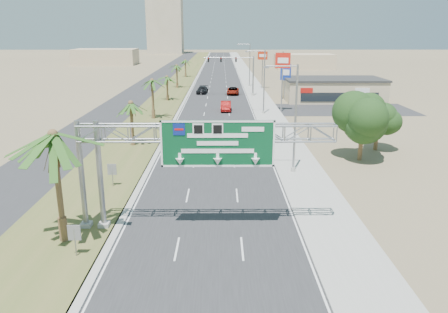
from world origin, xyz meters
The scene contains 30 objects.
road centered at (0.00, 110.00, 0.01)m, with size 12.00×300.00×0.02m, color #28282B.
sidewalk_right centered at (8.50, 110.00, 0.05)m, with size 4.00×300.00×0.10m, color #9E9B93.
median_grass centered at (-10.00, 110.00, 0.06)m, with size 7.00×300.00×0.12m, color #4F5A27.
opposing_road centered at (-17.00, 110.00, 0.01)m, with size 8.00×300.00×0.02m, color #28282B.
sign_gantry centered at (-1.06, 9.93, 6.06)m, with size 16.75×1.24×7.50m.
palm_near centered at (-9.20, 8.00, 6.93)m, with size 5.70×5.70×8.35m.
palm_row_b centered at (-9.50, 32.00, 4.90)m, with size 3.99×3.99×5.95m.
palm_row_c centered at (-9.50, 48.00, 5.66)m, with size 3.99×3.99×6.75m.
palm_row_d centered at (-9.50, 66.00, 4.42)m, with size 3.99×3.99×5.45m.
palm_row_e centered at (-9.50, 85.00, 5.09)m, with size 3.99×3.99×6.15m.
palm_row_f centered at (-9.50, 110.00, 4.71)m, with size 3.99×3.99×5.75m.
streetlight_near centered at (7.30, 22.00, 4.69)m, with size 3.27×0.44×10.00m.
streetlight_mid centered at (7.30, 52.00, 4.69)m, with size 3.27×0.44×10.00m.
streetlight_far centered at (7.30, 88.00, 4.69)m, with size 3.27×0.44×10.00m.
signal_mast centered at (5.17, 71.97, 4.85)m, with size 10.28×0.71×8.00m.
store_building centered at (22.00, 66.00, 2.00)m, with size 18.00×10.00×4.00m, color tan.
oak_near centered at (15.00, 26.00, 4.53)m, with size 4.50×4.50×6.80m.
oak_far centered at (18.00, 30.00, 3.82)m, with size 3.50×3.50×5.60m.
median_signback_a centered at (-7.80, 6.00, 1.45)m, with size 0.75×0.08×2.08m.
median_signback_b centered at (-8.50, 18.00, 1.45)m, with size 0.75×0.08×2.08m.
tower_distant centered at (-32.00, 250.00, 17.50)m, with size 20.00×16.00×35.00m, color tan.
building_distant_left centered at (-45.00, 160.00, 3.00)m, with size 24.00×14.00×6.00m, color tan.
building_distant_right centered at (30.00, 140.00, 2.50)m, with size 20.00×12.00×5.00m, color tan.
car_left_lane centered at (-5.50, 35.40, 0.74)m, with size 1.75×4.35×1.48m, color black.
car_mid_lane centered at (1.50, 54.88, 0.80)m, with size 1.70×4.87×1.60m, color maroon.
car_right_lane centered at (3.19, 74.32, 0.73)m, with size 2.44×5.28×1.47m, color gray.
car_far centered at (-3.30, 75.88, 0.75)m, with size 2.09×5.14×1.49m, color black.
pole_sign_red_near centered at (10.61, 54.05, 7.68)m, with size 2.41×0.82×9.69m.
pole_sign_blue centered at (13.00, 66.85, 5.04)m, with size 1.96×1.04×6.97m.
pole_sign_red_far centered at (10.11, 83.70, 6.78)m, with size 2.21×0.75×8.58m.
Camera 1 is at (0.73, -17.08, 12.84)m, focal length 35.00 mm.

